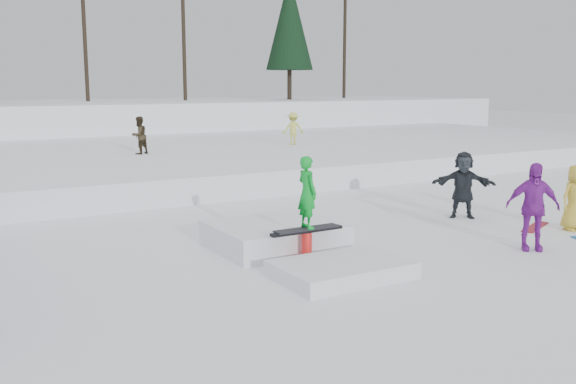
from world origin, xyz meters
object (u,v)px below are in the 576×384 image
spectator_dark (463,185)px  walker_olive (139,135)px  spectator_purple (533,207)px  jib_rail_feature (292,241)px  walker_ygreen (293,129)px  spectator_yellow (575,198)px

spectator_dark → walker_olive: bearing=153.5°
walker_olive → spectator_dark: walker_olive is taller
spectator_purple → jib_rail_feature: size_ratio=0.43×
spectator_dark → walker_ygreen: bearing=121.6°
walker_olive → spectator_purple: 15.76m
walker_ygreen → spectator_dark: 12.72m
walker_ygreen → jib_rail_feature: size_ratio=0.33×
spectator_yellow → jib_rail_feature: 7.22m
walker_olive → spectator_dark: size_ratio=0.83×
spectator_yellow → spectator_dark: bearing=129.5°
walker_ygreen → spectator_yellow: (-1.06, -14.92, -0.72)m
walker_ygreen → walker_olive: bearing=21.5°
spectator_purple → spectator_dark: (1.20, 3.14, -0.06)m
walker_olive → spectator_dark: (4.78, -12.19, -0.65)m
spectator_purple → spectator_dark: size_ratio=1.07×
walker_ygreen → spectator_yellow: bearing=105.1°
spectator_yellow → walker_ygreen: bearing=98.3°
spectator_dark → jib_rail_feature: (-5.80, -0.94, -0.57)m
walker_ygreen → spectator_dark: (-2.31, -12.49, -0.64)m
walker_olive → walker_ygreen: walker_olive is taller
spectator_purple → jib_rail_feature: 5.14m
walker_olive → spectator_yellow: size_ratio=0.91×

